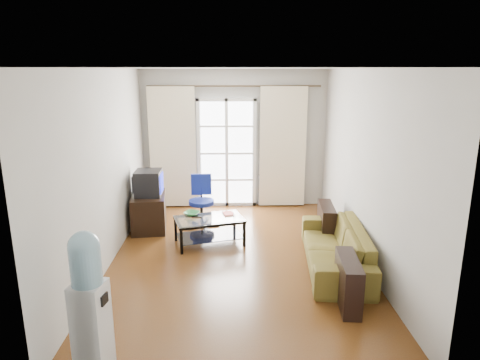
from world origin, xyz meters
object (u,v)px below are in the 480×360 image
object	(u,v)px
coffee_table	(209,227)
tv_stand	(149,212)
sofa	(335,247)
crt_tv	(147,183)
task_chair	(202,211)
water_cooler	(89,300)

from	to	relation	value
coffee_table	tv_stand	xyz separation A→B (m)	(-1.07, 0.69, 0.03)
sofa	crt_tv	bearing A→B (deg)	-113.02
sofa	tv_stand	distance (m)	3.25
coffee_table	tv_stand	world-z (taller)	tv_stand
task_chair	water_cooler	world-z (taller)	water_cooler
task_chair	coffee_table	bearing A→B (deg)	-80.74
water_cooler	crt_tv	bearing A→B (deg)	103.10
coffee_table	crt_tv	world-z (taller)	crt_tv
task_chair	crt_tv	bearing A→B (deg)	-175.37
coffee_table	tv_stand	size ratio (longest dim) A/B	1.41
tv_stand	task_chair	size ratio (longest dim) A/B	0.92
tv_stand	task_chair	distance (m)	0.91
sofa	coffee_table	distance (m)	1.98
sofa	tv_stand	xyz separation A→B (m)	(-2.86, 1.54, 0.01)
tv_stand	water_cooler	size ratio (longest dim) A/B	0.61
coffee_table	tv_stand	bearing A→B (deg)	147.32
tv_stand	coffee_table	bearing A→B (deg)	-39.48
water_cooler	coffee_table	bearing A→B (deg)	83.31
crt_tv	water_cooler	xyz separation A→B (m)	(0.15, -3.61, -0.11)
crt_tv	task_chair	distance (m)	1.06
sofa	coffee_table	size ratio (longest dim) A/B	1.75
coffee_table	task_chair	size ratio (longest dim) A/B	1.29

